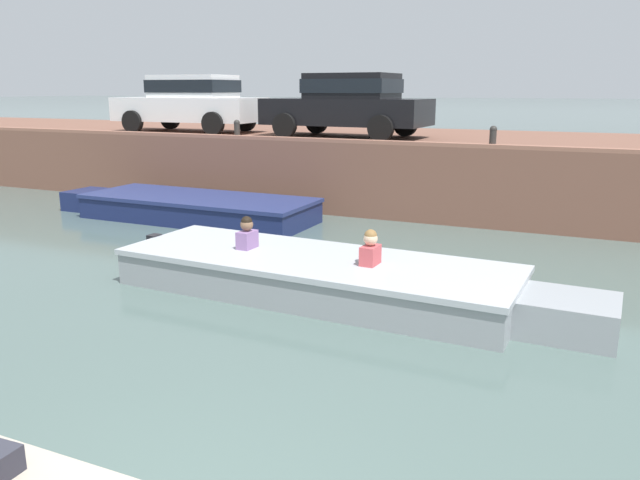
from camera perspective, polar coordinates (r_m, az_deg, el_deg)
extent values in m
plane|color=#4C605B|center=(8.33, 7.44, -6.37)|extent=(400.00, 400.00, 0.00)
cube|color=brown|center=(16.21, 16.36, 6.00)|extent=(60.00, 6.00, 1.66)
cube|color=#925F4C|center=(13.29, 14.78, 8.32)|extent=(60.00, 0.24, 0.08)
cube|color=navy|center=(14.07, -11.02, 2.71)|extent=(5.19, 1.89, 0.45)
cube|color=navy|center=(16.06, -20.10, 3.47)|extent=(1.04, 1.03, 0.45)
cube|color=navy|center=(14.02, -11.07, 3.78)|extent=(5.25, 1.95, 0.08)
cube|color=brown|center=(13.82, -9.74, 3.28)|extent=(0.25, 1.67, 0.06)
cube|color=#93999E|center=(8.86, -0.50, -3.49)|extent=(5.69, 2.06, 0.45)
cube|color=#93999E|center=(7.98, 21.71, -6.45)|extent=(1.16, 1.05, 0.45)
cube|color=#B1B7BD|center=(8.78, -0.50, -1.82)|extent=(5.75, 2.12, 0.08)
cube|color=brown|center=(9.00, -2.89, -2.11)|extent=(0.31, 1.65, 0.06)
cube|color=black|center=(10.44, -14.86, -0.73)|extent=(0.17, 0.21, 0.45)
cube|color=#C64C51|center=(8.42, 4.61, -1.98)|extent=(0.21, 0.33, 0.44)
sphere|color=beige|center=(8.34, 4.65, 0.14)|extent=(0.19, 0.19, 0.19)
sphere|color=olive|center=(8.33, 4.65, 0.40)|extent=(0.17, 0.17, 0.17)
cube|color=#8C669E|center=(9.31, -6.66, -0.51)|extent=(0.21, 0.33, 0.44)
sphere|color=brown|center=(9.24, -6.72, 1.42)|extent=(0.19, 0.19, 0.19)
sphere|color=black|center=(9.23, -6.72, 1.66)|extent=(0.17, 0.17, 0.17)
cube|color=white|center=(18.05, -11.85, 11.62)|extent=(4.19, 1.83, 0.64)
cube|color=white|center=(17.95, -11.50, 13.61)|extent=(2.12, 1.56, 0.60)
cube|color=black|center=(17.95, -11.50, 13.61)|extent=(2.20, 1.59, 0.33)
cylinder|color=black|center=(18.13, -16.77, 10.33)|extent=(0.61, 0.20, 0.60)
cylinder|color=black|center=(19.50, -13.54, 10.72)|extent=(0.61, 0.20, 0.60)
cylinder|color=black|center=(16.64, -9.76, 10.46)|extent=(0.61, 0.20, 0.60)
cylinder|color=black|center=(18.13, -6.83, 10.80)|extent=(0.61, 0.20, 0.60)
cube|color=black|center=(15.76, 2.40, 11.63)|extent=(4.09, 1.86, 0.64)
cube|color=black|center=(15.69, 2.98, 13.88)|extent=(2.07, 1.59, 0.60)
cube|color=black|center=(15.69, 2.98, 13.88)|extent=(2.15, 1.63, 0.33)
cylinder|color=black|center=(15.54, -3.26, 10.41)|extent=(0.61, 0.20, 0.60)
cylinder|color=black|center=(17.11, -0.30, 10.73)|extent=(0.61, 0.20, 0.60)
cylinder|color=black|center=(14.48, 5.57, 10.14)|extent=(0.61, 0.20, 0.60)
cylinder|color=black|center=(16.16, 7.83, 10.44)|extent=(0.61, 0.20, 0.60)
cylinder|color=#2D2B28|center=(15.54, -7.59, 9.86)|extent=(0.14, 0.14, 0.35)
sphere|color=#2D2B28|center=(15.53, -7.61, 10.58)|extent=(0.15, 0.15, 0.15)
cylinder|color=#2D2B28|center=(13.38, 15.52, 8.89)|extent=(0.14, 0.14, 0.35)
sphere|color=#2D2B28|center=(13.37, 15.57, 9.72)|extent=(0.15, 0.15, 0.15)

